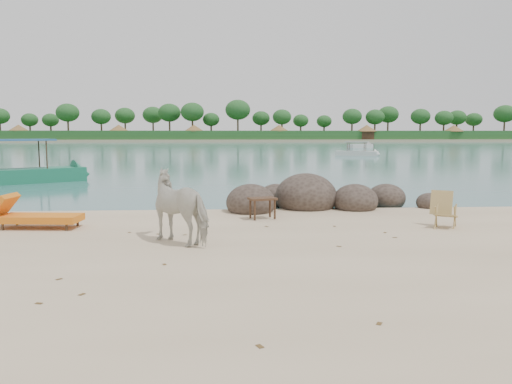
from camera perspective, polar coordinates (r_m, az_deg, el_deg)
water at (r=98.45m, az=-3.39°, el=5.36°), size 400.00×400.00×0.00m
far_shore at (r=178.44m, az=-3.52°, el=5.93°), size 420.00×90.00×1.40m
far_scenery at (r=145.13m, az=-3.48°, el=7.01°), size 420.00×18.00×9.50m
boulders at (r=15.09m, az=6.67°, el=-0.85°), size 6.50×3.13×1.39m
cow at (r=10.22m, az=-8.33°, el=-1.75°), size 1.82×1.77×1.48m
side_table at (r=12.89m, az=0.75°, el=-2.02°), size 0.78×0.62×0.55m
lounge_chair at (r=12.69m, az=-23.40°, el=-2.40°), size 2.35×1.02×0.68m
deck_chair at (r=12.48m, az=20.87°, el=-2.04°), size 0.78×0.79×0.85m
boat_near at (r=25.39m, az=-25.87°, el=4.69°), size 6.44×5.06×3.28m
boat_mid at (r=53.37m, az=11.44°, el=5.43°), size 4.86×3.16×2.40m
boat_far at (r=83.52m, az=11.82°, el=5.23°), size 5.53×4.63×0.69m
dead_leaves at (r=8.95m, az=-2.16°, el=-7.67°), size 8.17×6.84×0.00m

